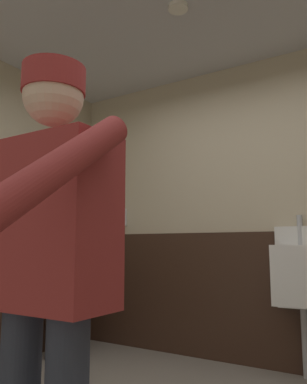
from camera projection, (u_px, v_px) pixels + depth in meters
name	position (u px, v px, depth m)	size (l,w,h in m)	color
wall_back	(268.00, 207.00, 3.32)	(4.60, 0.12, 2.66)	beige
wainscot_band_back	(269.00, 299.00, 3.15)	(4.00, 0.03, 1.11)	#382319
downlight_far	(178.00, 8.00, 2.66)	(0.14, 0.14, 0.03)	white
urinal_solo	(299.00, 274.00, 2.92)	(0.40, 0.34, 1.24)	white
person	(46.00, 252.00, 1.31)	(0.70, 0.60, 1.65)	#2D3342
trash_bin	(65.00, 318.00, 3.46)	(0.34, 0.34, 0.68)	#38383D
soap_dispenser	(121.00, 217.00, 4.02)	(0.10, 0.07, 0.18)	silver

